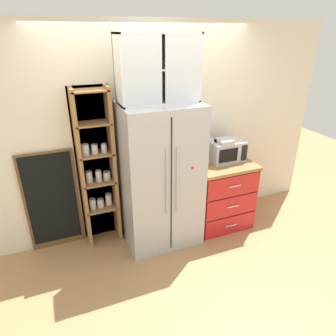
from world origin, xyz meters
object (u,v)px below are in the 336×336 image
(microwave, at_px, (226,150))
(coffee_maker, at_px, (222,150))
(mug_cream, at_px, (204,163))
(refrigerator, at_px, (160,176))
(bottle_green, at_px, (223,153))
(chalkboard_menu, at_px, (52,201))

(microwave, height_order, coffee_maker, coffee_maker)
(coffee_maker, distance_m, mug_cream, 0.30)
(refrigerator, height_order, bottle_green, refrigerator)
(chalkboard_menu, bearing_deg, mug_cream, -10.82)
(refrigerator, bearing_deg, microwave, 4.14)
(microwave, bearing_deg, bottle_green, -144.76)
(coffee_maker, xyz_separation_m, bottle_green, (0.00, -0.01, -0.03))
(coffee_maker, bearing_deg, chalkboard_menu, 171.91)
(microwave, bearing_deg, chalkboard_menu, 173.29)
(refrigerator, xyz_separation_m, bottle_green, (0.85, 0.01, 0.17))
(refrigerator, distance_m, microwave, 0.94)
(mug_cream, xyz_separation_m, bottle_green, (0.27, 0.04, 0.08))
(bottle_green, xyz_separation_m, chalkboard_menu, (-2.07, 0.30, -0.41))
(bottle_green, bearing_deg, mug_cream, -172.00)
(microwave, distance_m, coffee_maker, 0.09)
(refrigerator, xyz_separation_m, coffee_maker, (0.85, 0.02, 0.19))
(mug_cream, bearing_deg, microwave, 14.63)
(refrigerator, bearing_deg, coffee_maker, 1.66)
(coffee_maker, relative_size, bottle_green, 1.06)
(chalkboard_menu, bearing_deg, refrigerator, -14.59)
(refrigerator, distance_m, bottle_green, 0.86)
(bottle_green, bearing_deg, refrigerator, -179.04)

